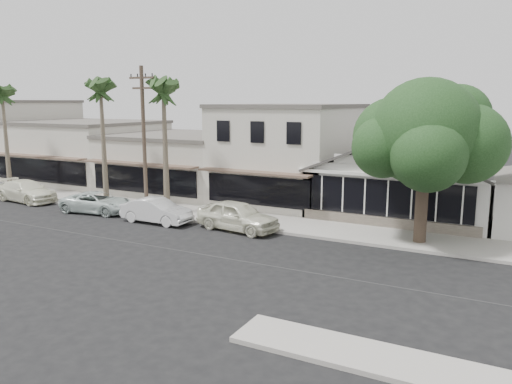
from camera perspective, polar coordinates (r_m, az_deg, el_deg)
The scene contains 16 objects.
ground at distance 22.46m, azimuth -3.11°, elevation -7.65°, with size 140.00×140.00×0.00m, color black.
sidewalk_north at distance 32.19m, azimuth -9.22°, elevation -2.10°, with size 90.00×3.50×0.15m, color #9E9991.
corner_shop at distance 31.67m, azimuth 16.55°, elevation 2.07°, with size 10.40×8.60×5.10m.
row_building_near at distance 34.96m, azimuth 3.97°, elevation 4.26°, with size 8.00×10.00×6.50m, color beige.
row_building_midnear at distance 39.56m, azimuth -8.09°, elevation 3.21°, with size 10.00×10.00×4.20m, color beige.
row_building_midfar at distance 46.41m, azimuth -18.72°, elevation 4.30°, with size 11.00×10.00×5.00m, color beige.
row_building_far at distance 54.81m, azimuth -26.79°, elevation 5.53°, with size 11.00×10.00×6.80m, color beige.
utility_pole at distance 30.94m, azimuth -12.69°, elevation 6.11°, with size 1.80×0.24×9.00m.
car_0 at distance 27.12m, azimuth -2.13°, elevation -2.72°, with size 1.92×4.76×1.62m, color silver.
car_1 at distance 29.37m, azimuth -11.31°, elevation -2.11°, with size 1.50×4.30×1.42m, color silver.
car_2 at distance 32.97m, azimuth -17.66°, elevation -1.13°, with size 2.18×4.72×1.31m, color silver.
car_3 at distance 38.42m, azimuth -24.75°, elevation 0.09°, with size 2.06×5.07×1.47m, color white.
shade_tree at distance 25.28m, azimuth 18.76°, elevation 6.09°, with size 7.26×6.56×8.06m.
palm_east at distance 30.77m, azimuth -10.54°, elevation 11.26°, with size 3.54×3.54×8.78m.
palm_mid at distance 34.17m, azimuth -17.34°, elevation 10.98°, with size 3.00×3.00×8.83m.
palm_west at distance 41.83m, azimuth -27.03°, elevation 9.84°, with size 3.31×3.31×8.59m.
Camera 1 is at (10.98, -18.33, 6.93)m, focal length 35.00 mm.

